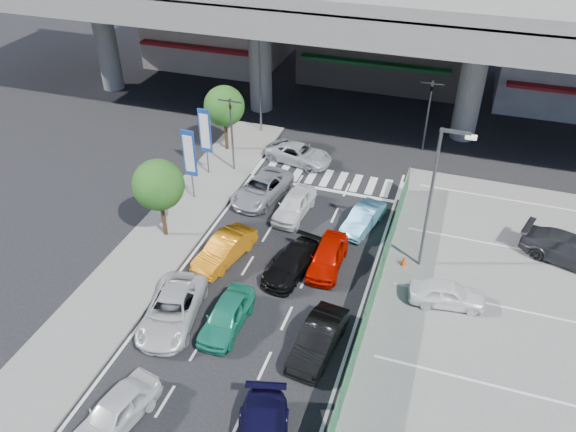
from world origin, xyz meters
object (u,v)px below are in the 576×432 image
(traffic_light_left, at_px, (231,117))
(street_lamp_right, at_px, (435,189))
(sedan_black_mid, at_px, (291,263))
(crossing_wagon_silver, at_px, (299,154))
(traffic_light_right, at_px, (430,98))
(taxi_orange_right, at_px, (328,256))
(street_lamp_left, at_px, (262,72))
(signboard_near, at_px, (190,155))
(tree_near, at_px, (158,185))
(signboard_far, at_px, (205,133))
(sedan_white_mid_left, at_px, (172,310))
(parked_sedan_dgrey, at_px, (571,250))
(sedan_white_front_mid, at_px, (294,205))
(van_white_back_left, at_px, (115,412))
(hatch_black_mid_right, at_px, (318,339))
(tree_far, at_px, (224,106))
(parked_sedan_white, at_px, (447,294))
(wagon_silver_front_left, at_px, (262,188))
(taxi_teal_mid, at_px, (227,315))
(taxi_orange_left, at_px, (225,249))
(traffic_cone, at_px, (404,260))

(traffic_light_left, distance_m, street_lamp_right, 14.68)
(sedan_black_mid, bearing_deg, crossing_wagon_silver, 116.76)
(traffic_light_right, relative_size, taxi_orange_right, 1.30)
(street_lamp_left, xyz_separation_m, signboard_near, (-0.87, -10.01, -1.71))
(street_lamp_left, height_order, tree_near, street_lamp_left)
(signboard_near, bearing_deg, tree_near, -87.13)
(signboard_far, xyz_separation_m, sedan_white_mid_left, (4.17, -12.82, -2.37))
(signboard_far, xyz_separation_m, parked_sedan_dgrey, (22.11, -2.27, -2.27))
(crossing_wagon_silver, bearing_deg, sedan_white_front_mid, -152.75)
(signboard_near, bearing_deg, sedan_white_mid_left, -68.99)
(traffic_light_right, distance_m, taxi_orange_right, 15.37)
(van_white_back_left, bearing_deg, hatch_black_mid_right, 55.36)
(street_lamp_left, xyz_separation_m, tree_far, (-1.47, -3.50, -1.38))
(crossing_wagon_silver, height_order, parked_sedan_white, parked_sedan_white)
(signboard_near, height_order, tree_far, tree_far)
(traffic_light_right, relative_size, street_lamp_right, 0.65)
(street_lamp_left, height_order, wagon_silver_front_left, street_lamp_left)
(sedan_white_mid_left, xyz_separation_m, hatch_black_mid_right, (6.97, 0.41, 0.00))
(tree_far, xyz_separation_m, parked_sedan_dgrey, (22.31, -5.78, -2.59))
(traffic_light_right, bearing_deg, traffic_light_left, -149.11)
(taxi_teal_mid, xyz_separation_m, taxi_orange_left, (-2.07, 4.47, 0.01))
(van_white_back_left, xyz_separation_m, parked_sedan_dgrey, (17.36, 16.20, 0.11))
(taxi_orange_left, distance_m, parked_sedan_white, 11.58)
(traffic_light_right, bearing_deg, crossing_wagon_silver, -150.32)
(street_lamp_left, bearing_deg, parked_sedan_dgrey, -24.01)
(traffic_light_right, xyz_separation_m, taxi_orange_right, (-3.09, -14.70, -3.25))
(tree_near, distance_m, crossing_wagon_silver, 11.78)
(traffic_light_right, bearing_deg, sedan_black_mid, -106.70)
(wagon_silver_front_left, distance_m, traffic_cone, 10.20)
(street_lamp_left, bearing_deg, tree_near, -92.76)
(sedan_white_front_mid, height_order, parked_sedan_dgrey, parked_sedan_dgrey)
(traffic_light_left, xyz_separation_m, van_white_back_left, (3.34, -19.48, -3.25))
(parked_sedan_dgrey, xyz_separation_m, traffic_cone, (-8.26, -3.10, -0.42))
(taxi_orange_left, bearing_deg, traffic_cone, 28.39)
(hatch_black_mid_right, relative_size, traffic_cone, 6.60)
(hatch_black_mid_right, xyz_separation_m, taxi_orange_left, (-6.48, 4.53, 0.00))
(traffic_light_right, distance_m, street_lamp_left, 11.90)
(signboard_far, relative_size, traffic_cone, 7.41)
(sedan_black_mid, distance_m, parked_sedan_white, 7.87)
(tree_far, xyz_separation_m, taxi_teal_mid, (6.93, -15.85, -2.70))
(hatch_black_mid_right, xyz_separation_m, sedan_black_mid, (-2.78, 4.64, -0.08))
(traffic_light_left, height_order, parked_sedan_dgrey, traffic_light_left)
(street_lamp_right, distance_m, hatch_black_mid_right, 9.21)
(parked_sedan_white, bearing_deg, crossing_wagon_silver, 37.27)
(street_lamp_right, height_order, taxi_orange_left, street_lamp_right)
(street_lamp_left, height_order, traffic_cone, street_lamp_left)
(taxi_orange_right, bearing_deg, parked_sedan_dgrey, 19.31)
(traffic_light_right, bearing_deg, signboard_far, -148.57)
(traffic_light_right, height_order, crossing_wagon_silver, traffic_light_right)
(tree_near, xyz_separation_m, wagon_silver_front_left, (3.79, 5.44, -2.71))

